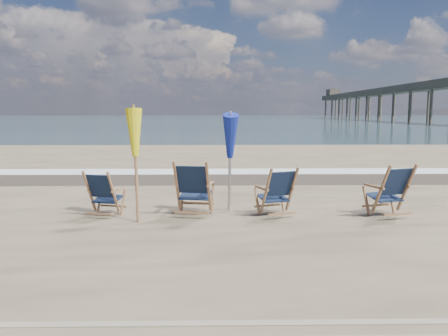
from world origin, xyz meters
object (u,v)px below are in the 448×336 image
object	(u,v)px
beach_chair_0	(113,194)
fishing_pier	(425,97)
beach_chair_1	(208,189)
beach_chair_3	(407,190)
beach_chair_2	(292,191)
umbrella_blue	(230,137)
umbrella_yellow	(135,139)

from	to	relation	value
beach_chair_0	fishing_pier	distance (m)	82.57
beach_chair_1	beach_chair_3	xyz separation A→B (m)	(3.70, -0.03, -0.02)
beach_chair_3	fishing_pier	bearing A→B (deg)	-133.36
beach_chair_0	beach_chair_1	distance (m)	1.76
beach_chair_3	fishing_pier	distance (m)	80.07
beach_chair_0	beach_chair_2	bearing A→B (deg)	-162.63
umbrella_blue	fishing_pier	bearing A→B (deg)	62.15
umbrella_blue	beach_chair_1	bearing A→B (deg)	-140.63
umbrella_yellow	umbrella_blue	world-z (taller)	umbrella_yellow
beach_chair_3	beach_chair_0	bearing A→B (deg)	-17.80
beach_chair_3	umbrella_yellow	xyz separation A→B (m)	(-4.99, -0.21, 0.98)
umbrella_yellow	umbrella_blue	bearing A→B (deg)	18.90
fishing_pier	beach_chair_1	bearing A→B (deg)	-117.99
beach_chair_1	umbrella_yellow	world-z (taller)	umbrella_yellow
beach_chair_1	fishing_pier	world-z (taller)	fishing_pier
beach_chair_0	beach_chair_2	size ratio (longest dim) A/B	0.93
umbrella_blue	umbrella_yellow	bearing A→B (deg)	-161.10
beach_chair_2	umbrella_blue	distance (m)	1.56
beach_chair_2	fishing_pier	size ratio (longest dim) A/B	0.01
umbrella_blue	fishing_pier	distance (m)	81.18
beach_chair_0	beach_chair_1	xyz separation A→B (m)	(1.76, 0.03, 0.09)
beach_chair_1	fishing_pier	size ratio (longest dim) A/B	0.01
beach_chair_2	umbrella_blue	size ratio (longest dim) A/B	0.48
beach_chair_2	umbrella_yellow	bearing A→B (deg)	-13.61
beach_chair_1	umbrella_blue	xyz separation A→B (m)	(0.40, 0.33, 0.95)
beach_chair_1	beach_chair_2	size ratio (longest dim) A/B	1.12
beach_chair_0	fishing_pier	world-z (taller)	fishing_pier
beach_chair_0	beach_chair_3	world-z (taller)	beach_chair_3
beach_chair_0	beach_chair_3	bearing A→B (deg)	-164.28
umbrella_yellow	fishing_pier	xyz separation A→B (m)	(39.58, 72.30, 3.16)
beach_chair_2	beach_chair_3	distance (m)	2.13
beach_chair_1	umbrella_blue	world-z (taller)	umbrella_blue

